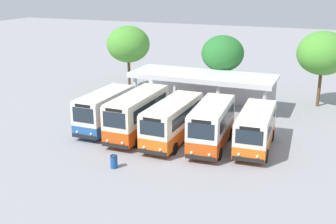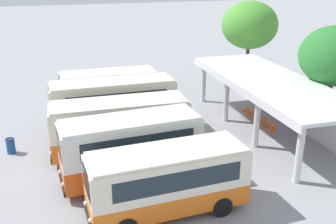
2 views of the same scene
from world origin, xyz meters
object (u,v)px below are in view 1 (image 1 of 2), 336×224
Objects in this scene: city_bus_second_in_row at (138,113)px; city_bus_fourth_amber at (212,124)px; waiting_chair_second_from_end at (186,101)px; city_bus_middle_cream at (173,120)px; city_bus_fifth_blue at (256,128)px; waiting_chair_end_by_column at (179,100)px; litter_bin_apron at (114,162)px; waiting_chair_far_end_seat at (213,104)px; waiting_chair_middle_seat at (193,102)px; city_bus_nearest_orange at (105,109)px; waiting_chair_fifth_seat at (206,103)px; waiting_chair_fourth_seat at (199,102)px.

city_bus_fourth_amber is at bearing -1.29° from city_bus_second_in_row.
city_bus_middle_cream is at bearing -75.58° from waiting_chair_second_from_end.
city_bus_fifth_blue is at bearing -44.39° from waiting_chair_second_from_end.
waiting_chair_end_by_column is at bearing 123.45° from city_bus_fourth_amber.
waiting_chair_far_end_seat is at bearing 81.96° from litter_bin_apron.
waiting_chair_second_from_end is 1.00× the size of waiting_chair_middle_seat.
waiting_chair_end_by_column is (-9.35, 8.49, -1.14)m from city_bus_fifth_blue.
city_bus_fifth_blue reaches higher than waiting_chair_second_from_end.
city_bus_nearest_orange is 3.12m from city_bus_second_in_row.
waiting_chair_second_from_end is 1.00× the size of waiting_chair_fifth_seat.
city_bus_fifth_blue is 10.75m from litter_bin_apron.
waiting_chair_fifth_seat is at bearing 2.38° from waiting_chair_end_by_column.
city_bus_fourth_amber reaches higher than waiting_chair_fourth_seat.
waiting_chair_fourth_seat is at bearing 96.17° from city_bus_middle_cream.
city_bus_fourth_amber is at bearing -1.96° from city_bus_nearest_orange.
waiting_chair_end_by_column is (-6.24, 9.44, -1.32)m from city_bus_fourth_amber.
city_bus_second_in_row is 9.09× the size of waiting_chair_middle_seat.
waiting_chair_middle_seat is at bearing 89.59° from litter_bin_apron.
waiting_chair_end_by_column is 1.00× the size of waiting_chair_second_from_end.
city_bus_fifth_blue reaches higher than waiting_chair_fifth_seat.
city_bus_fifth_blue is at bearing -52.70° from waiting_chair_fifth_seat.
waiting_chair_middle_seat is (0.70, 0.10, 0.00)m from waiting_chair_second_from_end.
city_bus_second_in_row is 9.92m from waiting_chair_fifth_seat.
waiting_chair_middle_seat is 1.00× the size of waiting_chair_far_end_seat.
waiting_chair_second_from_end is (-8.65, 8.47, -1.14)m from city_bus_fifth_blue.
waiting_chair_end_by_column is at bearing -178.30° from waiting_chair_fourth_seat.
city_bus_fifth_blue is (6.23, 0.95, -0.11)m from city_bus_middle_cream.
waiting_chair_fourth_seat is at bearing -178.33° from waiting_chair_far_end_seat.
waiting_chair_second_from_end is 1.40m from waiting_chair_fourth_seat.
city_bus_middle_cream reaches higher than waiting_chair_middle_seat.
city_bus_nearest_orange is at bearing 177.03° from city_bus_middle_cream.
waiting_chair_middle_seat is 2.09m from waiting_chair_far_end_seat.
waiting_chair_second_from_end and waiting_chair_fourth_seat have the same top height.
city_bus_fourth_amber is 10.24m from waiting_chair_fifth_seat.
waiting_chair_fifth_seat is (0.70, 0.05, 0.00)m from waiting_chair_fourth_seat.
city_bus_fifth_blue is at bearing 40.98° from litter_bin_apron.
waiting_chair_second_from_end is at bearing -172.13° from waiting_chair_middle_seat.
waiting_chair_second_from_end is at bearing 104.42° from city_bus_middle_cream.
city_bus_nearest_orange is at bearing -122.56° from waiting_chair_fifth_seat.
city_bus_second_in_row reaches higher than waiting_chair_fourth_seat.
city_bus_fourth_amber is 7.79× the size of litter_bin_apron.
litter_bin_apron reaches higher than waiting_chair_end_by_column.
waiting_chair_fourth_seat is 1.40m from waiting_chair_far_end_seat.
city_bus_middle_cream is at bearing -92.21° from waiting_chair_far_end_seat.
waiting_chair_end_by_column and waiting_chair_fourth_seat have the same top height.
city_bus_fifth_blue reaches higher than waiting_chair_middle_seat.
city_bus_fourth_amber is at bearing -63.04° from waiting_chair_middle_seat.
waiting_chair_fourth_seat is at bearing 130.30° from city_bus_fifth_blue.
city_bus_middle_cream is 1.10× the size of city_bus_fifth_blue.
city_bus_fourth_amber is (3.12, 0.00, 0.08)m from city_bus_middle_cream.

